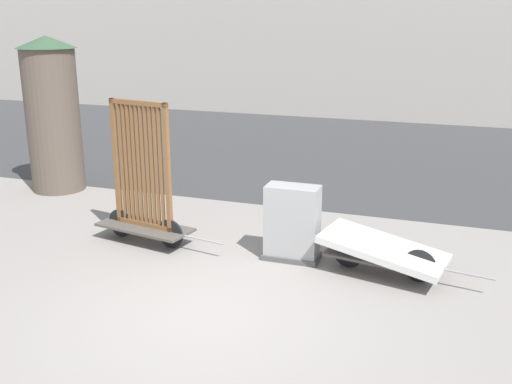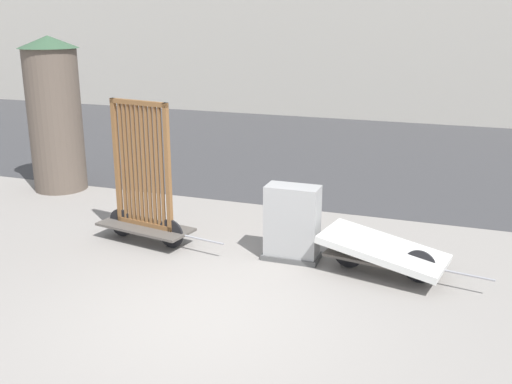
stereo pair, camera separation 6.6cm
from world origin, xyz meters
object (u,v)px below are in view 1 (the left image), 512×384
bike_cart_with_bedframe (143,194)px  utility_cabinet (292,226)px  advertising_column (53,114)px  bike_cart_with_mattress (384,251)px

bike_cart_with_bedframe → utility_cabinet: bearing=13.2°
advertising_column → utility_cabinet: bearing=-19.4°
bike_cart_with_mattress → utility_cabinet: 1.37m
bike_cart_with_mattress → utility_cabinet: (-1.35, 0.12, 0.17)m
bike_cart_with_bedframe → advertising_column: bearing=157.2°
bike_cart_with_bedframe → advertising_column: (-3.18, 2.08, 0.78)m
bike_cart_with_bedframe → advertising_column: 3.87m
bike_cart_with_mattress → advertising_column: advertising_column is taller
bike_cart_with_mattress → advertising_column: 7.33m
utility_cabinet → advertising_column: (-5.57, 1.96, 1.05)m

